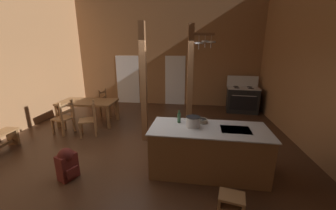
{
  "coord_description": "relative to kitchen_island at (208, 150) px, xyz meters",
  "views": [
    {
      "loc": [
        1.19,
        -4.06,
        2.28
      ],
      "look_at": [
        0.55,
        0.68,
        0.95
      ],
      "focal_mm": 21.22,
      "sensor_mm": 36.0,
      "label": 1
    }
  ],
  "objects": [
    {
      "name": "backpack",
      "position": [
        -2.53,
        -0.57,
        -0.13
      ],
      "size": [
        0.37,
        0.38,
        0.6
      ],
      "color": "maroon",
      "rests_on": "ground_plane"
    },
    {
      "name": "stockpot_on_counter",
      "position": [
        -0.29,
        0.02,
        0.55
      ],
      "size": [
        0.34,
        0.27,
        0.2
      ],
      "color": "silver",
      "rests_on": "kitchen_island"
    },
    {
      "name": "stove_range",
      "position": [
        1.52,
        4.13,
        0.03
      ],
      "size": [
        1.2,
        0.9,
        1.32
      ],
      "color": "black",
      "rests_on": "ground_plane"
    },
    {
      "name": "bottle_tall_on_counter",
      "position": [
        -0.57,
        0.22,
        0.55
      ],
      "size": [
        0.07,
        0.07,
        0.26
      ],
      "color": "#2D5638",
      "rests_on": "kitchen_island"
    },
    {
      "name": "mixing_bowl_on_counter",
      "position": [
        -0.12,
        0.26,
        0.49
      ],
      "size": [
        0.22,
        0.22,
        0.08
      ],
      "color": "#B2A893",
      "rests_on": "kitchen_island"
    },
    {
      "name": "support_post_center",
      "position": [
        -1.53,
        1.22,
        1.01
      ],
      "size": [
        0.14,
        0.14,
        2.92
      ],
      "color": "brown",
      "rests_on": "ground_plane"
    },
    {
      "name": "glazed_door_back_left",
      "position": [
        -3.18,
        4.84,
        0.58
      ],
      "size": [
        1.0,
        0.01,
        2.05
      ],
      "primitive_type": "cube",
      "color": "white",
      "rests_on": "ground_plane"
    },
    {
      "name": "ladderback_chair_by_post",
      "position": [
        -3.87,
        1.33,
        0.0
      ],
      "size": [
        0.54,
        0.54,
        0.95
      ],
      "color": "#9E7044",
      "rests_on": "ground_plane"
    },
    {
      "name": "support_post_with_pot_rack",
      "position": [
        -0.37,
        1.79,
        1.15
      ],
      "size": [
        0.7,
        0.3,
        2.92
      ],
      "color": "brown",
      "rests_on": "ground_plane"
    },
    {
      "name": "ground_plane",
      "position": [
        -1.48,
        0.59,
        -0.5
      ],
      "size": [
        8.32,
        9.32,
        0.1
      ],
      "primitive_type": "cube",
      "color": "#422819"
    },
    {
      "name": "step_stool",
      "position": [
        0.29,
        -1.02,
        -0.27
      ],
      "size": [
        0.41,
        0.35,
        0.3
      ],
      "color": "#9E7044",
      "rests_on": "ground_plane"
    },
    {
      "name": "kitchen_island",
      "position": [
        0.0,
        0.0,
        0.0
      ],
      "size": [
        2.18,
        1.01,
        0.9
      ],
      "color": "brown",
      "rests_on": "ground_plane"
    },
    {
      "name": "ladderback_chair_near_window",
      "position": [
        -3.36,
        2.97,
        0.0
      ],
      "size": [
        0.49,
        0.49,
        0.95
      ],
      "color": "#9E7044",
      "rests_on": "ground_plane"
    },
    {
      "name": "glazed_panel_back_right",
      "position": [
        -1.11,
        4.84,
        0.58
      ],
      "size": [
        0.84,
        0.01,
        2.05
      ],
      "primitive_type": "cube",
      "color": "white",
      "rests_on": "ground_plane"
    },
    {
      "name": "wall_back",
      "position": [
        -1.48,
        4.92,
        1.83
      ],
      "size": [
        8.32,
        0.14,
        4.57
      ],
      "primitive_type": "cube",
      "color": "#93663F",
      "rests_on": "ground_plane"
    },
    {
      "name": "dining_table",
      "position": [
        -3.58,
        2.15,
        0.2
      ],
      "size": [
        1.73,
        0.97,
        0.74
      ],
      "color": "brown",
      "rests_on": "ground_plane"
    },
    {
      "name": "ladderback_chair_at_table_end",
      "position": [
        -3.1,
        1.32,
        0.0
      ],
      "size": [
        0.59,
        0.59,
        0.95
      ],
      "color": "#9E7044",
      "rests_on": "ground_plane"
    }
  ]
}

